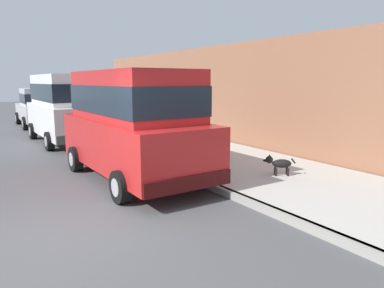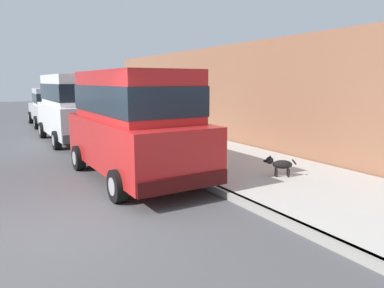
{
  "view_description": "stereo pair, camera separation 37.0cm",
  "coord_description": "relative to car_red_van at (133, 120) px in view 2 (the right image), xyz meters",
  "views": [
    {
      "loc": [
        -1.16,
        -5.24,
        2.29
      ],
      "look_at": [
        3.27,
        1.72,
        0.85
      ],
      "focal_mm": 33.85,
      "sensor_mm": 36.0,
      "label": 1
    },
    {
      "loc": [
        -0.85,
        -5.43,
        2.29
      ],
      "look_at": [
        3.27,
        1.72,
        0.85
      ],
      "focal_mm": 33.85,
      "sensor_mm": 36.0,
      "label": 2
    }
  ],
  "objects": [
    {
      "name": "ground_plane",
      "position": [
        -2.16,
        -2.55,
        -1.39
      ],
      "size": [
        80.0,
        80.0,
        0.0
      ],
      "primitive_type": "plane",
      "color": "#4C4C4F"
    },
    {
      "name": "curb",
      "position": [
        1.04,
        -2.55,
        -1.32
      ],
      "size": [
        0.16,
        64.0,
        0.14
      ],
      "primitive_type": "cube",
      "color": "gray",
      "rests_on": "ground"
    },
    {
      "name": "sidewalk",
      "position": [
        2.84,
        -2.55,
        -1.32
      ],
      "size": [
        3.6,
        64.0,
        0.14
      ],
      "primitive_type": "cube",
      "color": "#B7B5AD",
      "rests_on": "ground"
    },
    {
      "name": "car_red_van",
      "position": [
        0.0,
        0.0,
        0.0
      ],
      "size": [
        2.2,
        4.93,
        2.52
      ],
      "color": "red",
      "rests_on": "ground"
    },
    {
      "name": "car_white_van",
      "position": [
        -0.04,
        6.24,
        0.0
      ],
      "size": [
        2.19,
        4.93,
        2.52
      ],
      "color": "white",
      "rests_on": "ground"
    },
    {
      "name": "car_silver_sedan",
      "position": [
        0.06,
        12.11,
        -0.41
      ],
      "size": [
        2.09,
        4.63,
        1.92
      ],
      "color": "#BCBCC1",
      "rests_on": "ground"
    },
    {
      "name": "dog_black",
      "position": [
        2.72,
        -2.02,
        -0.97
      ],
      "size": [
        0.65,
        0.48,
        0.49
      ],
      "color": "black",
      "rests_on": "sidewalk"
    },
    {
      "name": "building_facade",
      "position": [
        4.94,
        3.6,
        0.39
      ],
      "size": [
        0.5,
        20.0,
        3.56
      ],
      "primitive_type": "cube",
      "color": "#8C5B42",
      "rests_on": "ground"
    }
  ]
}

